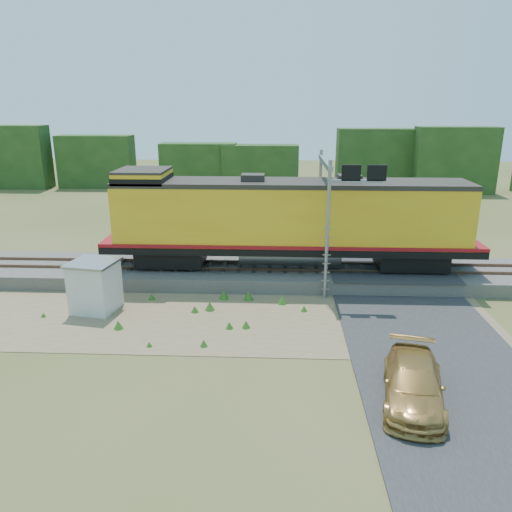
{
  "coord_description": "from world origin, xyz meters",
  "views": [
    {
      "loc": [
        0.46,
        -21.88,
        10.1
      ],
      "look_at": [
        -0.68,
        3.0,
        2.4
      ],
      "focal_mm": 35.0,
      "sensor_mm": 36.0,
      "label": 1
    }
  ],
  "objects_px": {
    "signal_gantry": "(332,190)",
    "locomotive": "(285,219)",
    "shed": "(95,286)",
    "car": "(413,384)"
  },
  "relations": [
    {
      "from": "signal_gantry",
      "to": "locomotive",
      "type": "bearing_deg",
      "value": 165.12
    },
    {
      "from": "locomotive",
      "to": "car",
      "type": "bearing_deg",
      "value": -70.39
    },
    {
      "from": "locomotive",
      "to": "signal_gantry",
      "type": "relative_size",
      "value": 2.91
    },
    {
      "from": "locomotive",
      "to": "car",
      "type": "height_order",
      "value": "locomotive"
    },
    {
      "from": "signal_gantry",
      "to": "car",
      "type": "xyz_separation_m",
      "value": [
        1.86,
        -11.69,
        -4.79
      ]
    },
    {
      "from": "locomotive",
      "to": "signal_gantry",
      "type": "xyz_separation_m",
      "value": [
        2.54,
        -0.68,
        1.82
      ]
    },
    {
      "from": "shed",
      "to": "signal_gantry",
      "type": "height_order",
      "value": "signal_gantry"
    },
    {
      "from": "shed",
      "to": "signal_gantry",
      "type": "distance_m",
      "value": 13.44
    },
    {
      "from": "signal_gantry",
      "to": "shed",
      "type": "bearing_deg",
      "value": -160.71
    },
    {
      "from": "locomotive",
      "to": "shed",
      "type": "bearing_deg",
      "value": -152.78
    }
  ]
}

